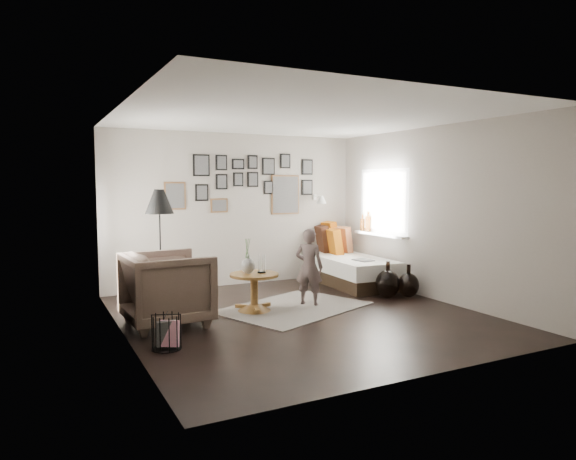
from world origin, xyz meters
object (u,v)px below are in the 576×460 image
daybed (344,265)px  floor_lamp (159,206)px  pedestal_table (254,294)px  magazine_basket (167,332)px  vase (248,263)px  armchair (167,289)px  demijohn_large (388,284)px  child (309,267)px  demijohn_small (408,285)px

daybed → floor_lamp: floor_lamp is taller
pedestal_table → floor_lamp: floor_lamp is taller
magazine_basket → vase: bearing=38.1°
armchair → demijohn_large: bearing=-93.3°
daybed → floor_lamp: (-3.33, -0.48, 1.12)m
daybed → child: size_ratio=2.00×
daybed → child: child is taller
pedestal_table → demijohn_large: (2.16, -0.14, -0.03)m
armchair → pedestal_table: bearing=-87.0°
child → demijohn_large: bearing=-140.1°
vase → child: size_ratio=0.43×
magazine_basket → demijohn_large: demijohn_large is taller
daybed → demijohn_small: 1.47m
vase → pedestal_table: bearing=-14.0°
vase → floor_lamp: size_ratio=0.29×
pedestal_table → magazine_basket: (-1.46, -1.06, -0.06)m
pedestal_table → magazine_basket: bearing=-144.0°
magazine_basket → child: child is taller
magazine_basket → child: 2.56m
vase → armchair: size_ratio=0.48×
vase → floor_lamp: floor_lamp is taller
child → pedestal_table: bearing=43.6°
magazine_basket → demijohn_small: demijohn_small is taller
pedestal_table → magazine_basket: pedestal_table is taller
armchair → floor_lamp: floor_lamp is taller
vase → demijohn_small: bearing=-6.3°
pedestal_table → floor_lamp: bearing=147.6°
floor_lamp → child: (1.95, -0.72, -0.88)m
daybed → demijohn_large: daybed is taller
floor_lamp → child: floor_lamp is taller
child → floor_lamp: bearing=24.7°
armchair → magazine_basket: armchair is taller
daybed → child: 1.84m
pedestal_table → armchair: bearing=-173.8°
vase → demijohn_small: 2.61m
pedestal_table → child: child is taller
armchair → magazine_basket: size_ratio=2.62×
demijohn_large → pedestal_table: bearing=176.3°
magazine_basket → child: bearing=24.3°
demijohn_small → child: size_ratio=0.46×
daybed → demijohn_small: size_ratio=4.34×
demijohn_large → magazine_basket: bearing=-165.7°
demijohn_large → child: bearing=174.8°
pedestal_table → child: bearing=-1.5°
child → daybed: bearing=-93.9°
daybed → magazine_basket: (-3.69, -2.24, -0.14)m
demijohn_small → child: bearing=171.6°
armchair → demijohn_large: (3.38, -0.01, -0.24)m
armchair → magazine_basket: bearing=162.4°
demijohn_large → floor_lamp: bearing=165.5°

